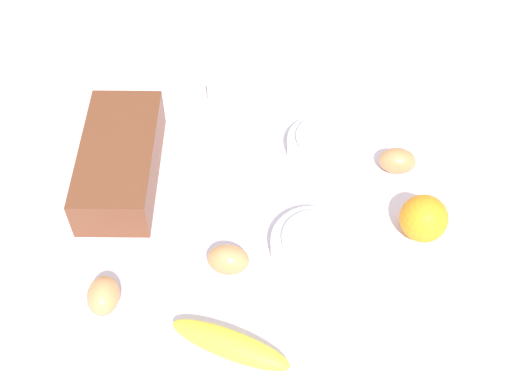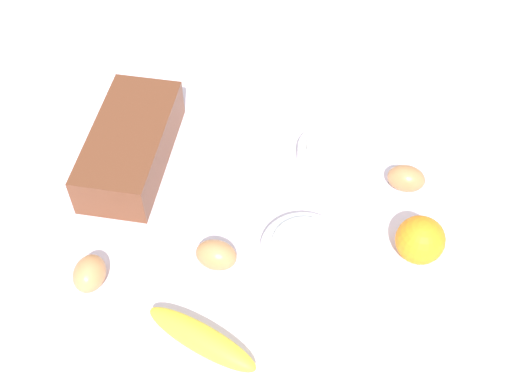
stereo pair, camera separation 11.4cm
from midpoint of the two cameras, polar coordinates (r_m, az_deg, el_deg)
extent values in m
cube|color=silver|center=(1.18, 2.76, -1.69)|extent=(2.40, 2.40, 0.02)
cube|color=brown|center=(1.23, -8.09, 3.85)|extent=(0.30, 0.19, 0.08)
cube|color=black|center=(1.22, -8.11, 3.97)|extent=(0.29, 0.18, 0.07)
cylinder|color=white|center=(1.24, 9.41, 2.93)|extent=(0.14, 0.14, 0.04)
torus|color=white|center=(1.23, 9.51, 3.44)|extent=(0.14, 0.14, 0.01)
ellipsoid|color=white|center=(1.22, 9.59, 3.84)|extent=(0.11, 0.11, 0.04)
cylinder|color=white|center=(1.10, 7.17, -5.51)|extent=(0.15, 0.15, 0.03)
torus|color=white|center=(1.09, 7.24, -5.09)|extent=(0.15, 0.15, 0.01)
ellipsoid|color=white|center=(1.08, 7.31, -4.70)|extent=(0.11, 0.11, 0.04)
ellipsoid|color=yellow|center=(1.02, -1.41, -12.68)|extent=(0.07, 0.19, 0.04)
sphere|color=orange|center=(1.13, 16.73, -4.14)|extent=(0.08, 0.08, 0.08)
cube|color=#F4EDB2|center=(1.35, 2.45, 9.03)|extent=(0.10, 0.09, 0.06)
ellipsoid|color=#B97D4C|center=(1.08, -0.41, -5.61)|extent=(0.06, 0.07, 0.05)
ellipsoid|color=#BC7F4D|center=(1.09, -11.15, -7.07)|extent=(0.08, 0.06, 0.05)
ellipsoid|color=#AF7647|center=(1.23, 15.36, 0.97)|extent=(0.06, 0.07, 0.05)
camera|label=1|loc=(0.06, -87.13, 3.55)|focal=46.73mm
camera|label=2|loc=(0.06, 92.87, -3.55)|focal=46.73mm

